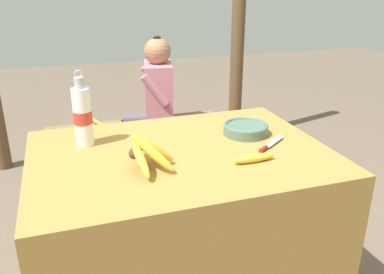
{
  "coord_description": "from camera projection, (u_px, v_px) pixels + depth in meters",
  "views": [
    {
      "loc": [
        -0.47,
        -1.58,
        1.47
      ],
      "look_at": [
        0.07,
        0.05,
        0.8
      ],
      "focal_mm": 38.0,
      "sensor_mm": 36.0,
      "label": 1
    }
  ],
  "objects": [
    {
      "name": "knife",
      "position": [
        268.0,
        146.0,
        1.83
      ],
      "size": [
        0.19,
        0.15,
        0.02
      ],
      "rotation": [
        0.0,
        0.0,
        0.63
      ],
      "color": "#BCBCC1",
      "rests_on": "market_counter"
    },
    {
      "name": "serving_bowl",
      "position": [
        246.0,
        129.0,
        1.98
      ],
      "size": [
        0.22,
        0.22,
        0.05
      ],
      "color": "#4C6B5B",
      "rests_on": "market_counter"
    },
    {
      "name": "banana_bunch_green",
      "position": [
        91.0,
        121.0,
        3.01
      ],
      "size": [
        0.2,
        0.32,
        0.13
      ],
      "color": "#4C381E",
      "rests_on": "wooden_bench"
    },
    {
      "name": "loose_banana_front",
      "position": [
        254.0,
        158.0,
        1.68
      ],
      "size": [
        0.19,
        0.04,
        0.04
      ],
      "rotation": [
        0.0,
        0.0,
        0.03
      ],
      "color": "gold",
      "rests_on": "market_counter"
    },
    {
      "name": "market_counter",
      "position": [
        181.0,
        224.0,
        1.93
      ],
      "size": [
        1.3,
        0.94,
        0.76
      ],
      "color": "olive",
      "rests_on": "ground_plane"
    },
    {
      "name": "banana_bunch_ripe",
      "position": [
        146.0,
        151.0,
        1.61
      ],
      "size": [
        0.2,
        0.31,
        0.16
      ],
      "color": "#4C381E",
      "rests_on": "market_counter"
    },
    {
      "name": "support_post_far",
      "position": [
        239.0,
        11.0,
        3.55
      ],
      "size": [
        0.12,
        0.12,
        2.4
      ],
      "color": "brown",
      "rests_on": "ground_plane"
    },
    {
      "name": "water_bottle",
      "position": [
        83.0,
        116.0,
        1.81
      ],
      "size": [
        0.08,
        0.08,
        0.35
      ],
      "color": "white",
      "rests_on": "market_counter"
    },
    {
      "name": "seated_vendor",
      "position": [
        153.0,
        97.0,
        3.08
      ],
      "size": [
        0.45,
        0.42,
        1.08
      ],
      "rotation": [
        0.0,
        0.0,
        2.93
      ],
      "color": "#564C60",
      "rests_on": "ground_plane"
    },
    {
      "name": "wooden_bench",
      "position": [
        136.0,
        133.0,
        3.16
      ],
      "size": [
        1.36,
        0.32,
        0.41
      ],
      "color": "brown",
      "rests_on": "ground_plane"
    }
  ]
}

